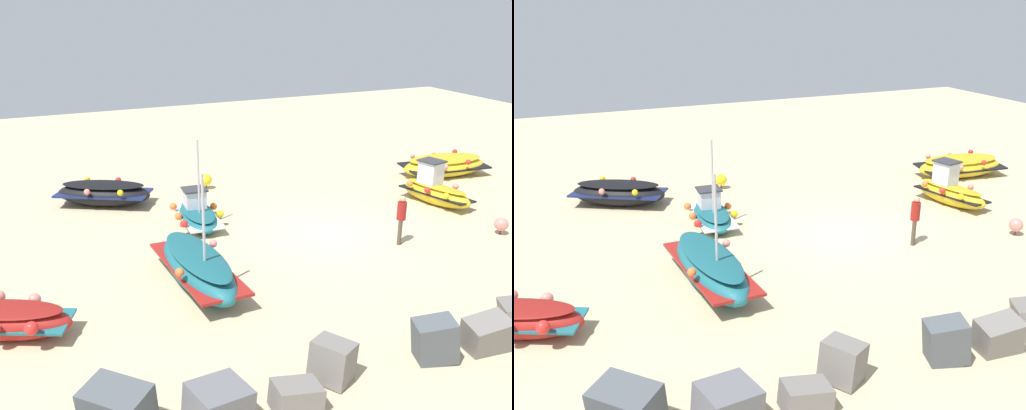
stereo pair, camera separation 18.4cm
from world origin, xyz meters
TOP-DOWN VIEW (x-y plane):
  - ground_plane at (0.00, 0.00)m, footprint 54.93×54.93m
  - fishing_boat_0 at (6.88, -6.52)m, footprint 4.22×3.39m
  - fishing_boat_1 at (4.03, -2.84)m, footprint 1.87×3.19m
  - fishing_boat_2 at (-8.92, -4.06)m, footprint 4.50×2.30m
  - fishing_boat_3 at (-5.82, -1.04)m, footprint 1.84×3.41m
  - fishing_boat_4 at (10.99, 2.58)m, footprint 3.56×2.53m
  - fishing_boat_5 at (5.61, 1.89)m, footprint 1.88×4.73m
  - person_walking at (-1.86, 1.81)m, footprint 0.32×0.32m
  - breakwater_rocks at (0.32, 7.82)m, footprint 23.52×2.77m
  - mooring_buoy_0 at (2.28, -6.81)m, footprint 0.52×0.52m
  - mooring_buoy_1 at (-5.78, 2.61)m, footprint 0.50×0.50m

SIDE VIEW (x-z plane):
  - ground_plane at x=0.00m, z-range 0.00..0.00m
  - mooring_buoy_1 at x=-5.78m, z-range 0.07..0.72m
  - mooring_buoy_0 at x=2.28m, z-range 0.08..0.76m
  - fishing_boat_1 at x=4.03m, z-range -1.28..2.11m
  - breakwater_rocks at x=0.32m, z-range -0.23..1.11m
  - fishing_boat_4 at x=10.99m, z-range 0.00..0.95m
  - fishing_boat_2 at x=-8.92m, z-range -0.02..1.03m
  - fishing_boat_0 at x=6.88m, z-range 0.01..1.04m
  - fishing_boat_3 at x=-5.82m, z-range -0.34..1.51m
  - fishing_boat_5 at x=5.61m, z-range -1.27..2.44m
  - person_walking at x=-1.86m, z-range 0.14..1.93m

